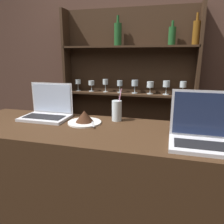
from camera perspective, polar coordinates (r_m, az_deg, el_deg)
bar_counter at (r=1.55m, az=-4.67°, el=-23.78°), size 1.69×0.55×1.10m
back_wall at (r=2.51m, az=5.38°, el=10.83°), size 7.00×0.06×2.70m
back_shelf at (r=2.47m, az=4.40°, el=3.77°), size 1.45×0.18×2.00m
laptop_near at (r=1.55m, az=-16.42°, el=0.48°), size 0.31×0.21×0.23m
laptop_far at (r=1.12m, az=22.97°, el=-5.01°), size 0.32×0.20×0.25m
cake_plate at (r=1.38m, az=-7.19°, el=-1.64°), size 0.21×0.21×0.08m
water_glass at (r=1.42m, az=1.26°, el=0.36°), size 0.07×0.06×0.21m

